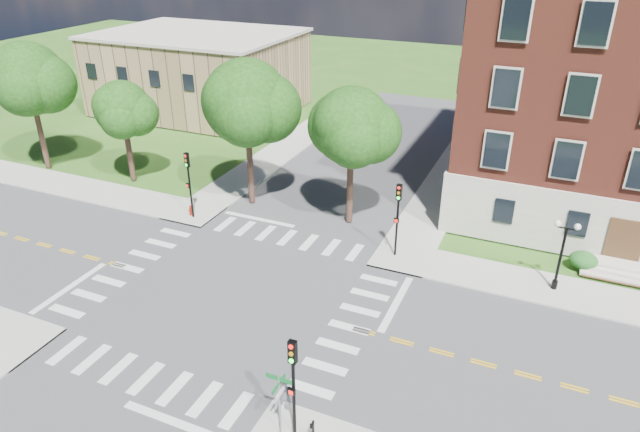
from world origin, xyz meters
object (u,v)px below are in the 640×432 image
at_px(twin_lamp_west, 562,252).
at_px(push_button_post, 313,431).
at_px(traffic_signal_ne, 398,211).
at_px(traffic_signal_se, 293,378).
at_px(traffic_signal_nw, 189,177).
at_px(fire_hydrant, 191,210).
at_px(street_sign_pole, 280,395).

distance_m(twin_lamp_west, push_button_post, 17.48).
bearing_deg(traffic_signal_ne, twin_lamp_west, 0.47).
relative_size(traffic_signal_se, traffic_signal_nw, 1.00).
distance_m(traffic_signal_ne, fire_hydrant, 15.15).
bearing_deg(traffic_signal_ne, fire_hydrant, -178.16).
bearing_deg(traffic_signal_se, street_sign_pole, -157.35).
xyz_separation_m(traffic_signal_nw, twin_lamp_west, (23.95, 0.79, -0.66)).
height_order(street_sign_pole, fire_hydrant, street_sign_pole).
relative_size(traffic_signal_nw, street_sign_pole, 1.55).
bearing_deg(push_button_post, traffic_signal_ne, 94.86).
bearing_deg(twin_lamp_west, traffic_signal_se, -120.08).
height_order(twin_lamp_west, street_sign_pole, twin_lamp_west).
height_order(traffic_signal_se, traffic_signal_nw, same).
xyz_separation_m(traffic_signal_nw, fire_hydrant, (-0.29, 0.23, -2.72)).
xyz_separation_m(traffic_signal_se, push_button_post, (0.84, -0.07, -2.39)).
bearing_deg(traffic_signal_nw, traffic_signal_se, -44.05).
height_order(push_button_post, fire_hydrant, push_button_post).
bearing_deg(fire_hydrant, traffic_signal_ne, 1.84).
bearing_deg(street_sign_pole, traffic_signal_se, 22.65).
xyz_separation_m(twin_lamp_west, street_sign_pole, (-9.39, -15.56, -0.21)).
bearing_deg(push_button_post, street_sign_pole, -174.02).
height_order(traffic_signal_nw, fire_hydrant, traffic_signal_nw).
xyz_separation_m(traffic_signal_nw, street_sign_pole, (14.56, -14.78, -0.88)).
height_order(traffic_signal_se, twin_lamp_west, traffic_signal_se).
relative_size(traffic_signal_nw, fire_hydrant, 6.40).
distance_m(traffic_signal_ne, twin_lamp_west, 9.38).
relative_size(twin_lamp_west, fire_hydrant, 5.64).
relative_size(street_sign_pole, fire_hydrant, 4.13).
bearing_deg(twin_lamp_west, traffic_signal_nw, -178.12).
xyz_separation_m(traffic_signal_ne, twin_lamp_west, (9.35, 0.08, -0.66)).
bearing_deg(fire_hydrant, traffic_signal_se, -43.94).
xyz_separation_m(traffic_signal_ne, traffic_signal_nw, (-14.60, -0.71, 0.00)).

